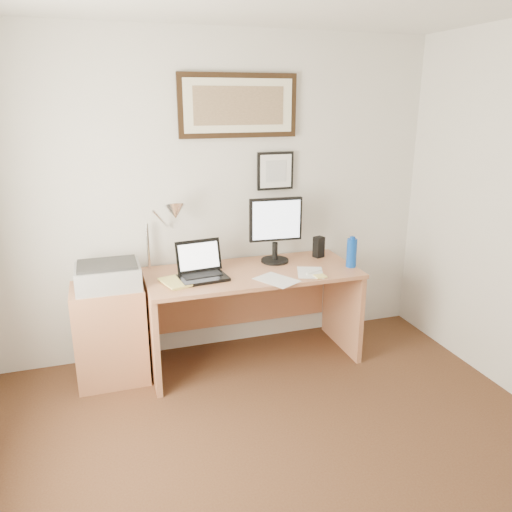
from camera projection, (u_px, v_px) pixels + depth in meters
name	position (u px, v px, depth m)	size (l,w,h in m)	color
wall_back	(220.00, 198.00, 3.93)	(3.50, 0.02, 2.50)	silver
side_cabinet	(111.00, 333.00, 3.64)	(0.50, 0.40, 0.73)	#A86846
water_bottle	(352.00, 253.00, 3.85)	(0.08, 0.08, 0.22)	#0D40AA
bottle_cap	(353.00, 238.00, 3.82)	(0.04, 0.04, 0.02)	#0D40AA
speaker	(319.00, 247.00, 4.10)	(0.08, 0.07, 0.17)	black
paper_sheet_a	(277.00, 280.00, 3.60)	(0.21, 0.30, 0.00)	white
paper_sheet_b	(310.00, 272.00, 3.75)	(0.19, 0.27, 0.00)	white
sticky_pad	(320.00, 276.00, 3.66)	(0.08, 0.08, 0.01)	#F4E073
marker_pen	(313.00, 272.00, 3.74)	(0.02, 0.02, 0.14)	white
book	(165.00, 285.00, 3.48)	(0.19, 0.26, 0.02)	#DACB67
desk	(249.00, 296.00, 3.93)	(1.60, 0.70, 0.75)	#A86846
laptop	(201.00, 270.00, 3.64)	(0.36, 0.33, 0.26)	black
lcd_monitor	(276.00, 227.00, 3.91)	(0.42, 0.22, 0.52)	black
printer	(108.00, 275.00, 3.49)	(0.44, 0.34, 0.18)	#9E9EA0
desk_lamp	(172.00, 215.00, 3.66)	(0.29, 0.27, 0.53)	silver
picture_large	(239.00, 106.00, 3.74)	(0.92, 0.04, 0.47)	black
picture_small	(275.00, 171.00, 3.97)	(0.30, 0.03, 0.30)	black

